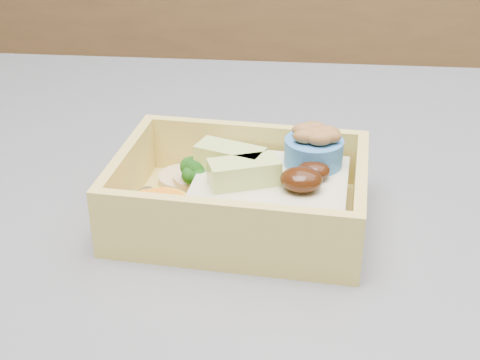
{
  "coord_description": "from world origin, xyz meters",
  "views": [
    {
      "loc": [
        0.14,
        -0.44,
        1.18
      ],
      "look_at": [
        0.1,
        -0.04,
        0.95
      ],
      "focal_mm": 50.0,
      "sensor_mm": 36.0,
      "label": 1
    }
  ],
  "objects": [
    {
      "name": "bento_box",
      "position": [
        0.11,
        -0.03,
        0.94
      ],
      "size": [
        0.18,
        0.14,
        0.06
      ],
      "rotation": [
        0.0,
        0.0,
        -0.09
      ],
      "color": "#DCC25B",
      "rests_on": "island"
    }
  ]
}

